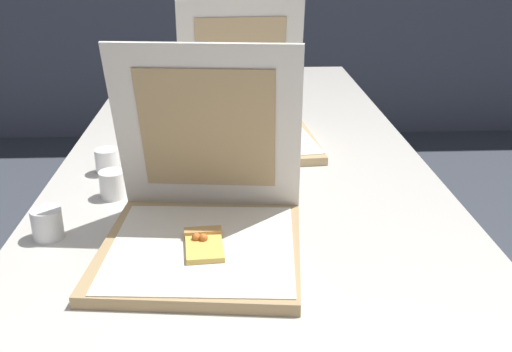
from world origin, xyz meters
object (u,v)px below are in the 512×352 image
Objects in this scene: pizza_box_front at (202,222)px; cup_white_mid at (107,161)px; pizza_box_middle at (247,123)px; cup_white_far at (165,115)px; cup_white_near_center at (113,184)px; cup_white_near_left at (47,224)px; table at (245,186)px.

cup_white_mid is (-0.25, 0.39, -0.02)m from pizza_box_front.
pizza_box_middle is 6.49× the size of cup_white_mid.
cup_white_far is 1.00× the size of cup_white_near_center.
pizza_box_front is 0.62m from pizza_box_middle.
pizza_box_middle is 0.48m from cup_white_near_center.
cup_white_near_left is at bearing -116.03° from cup_white_near_center.
cup_white_mid is (-0.34, 0.00, 0.07)m from table.
pizza_box_middle is (0.10, 0.61, 0.00)m from pizza_box_front.
pizza_box_middle is 6.49× the size of cup_white_near_left.
table is 0.34m from cup_white_near_center.
cup_white_near_center is (-0.31, -0.37, -0.03)m from pizza_box_middle.
cup_white_near_left is 0.34m from cup_white_mid.
pizza_box_front is 6.58× the size of cup_white_mid.
pizza_box_middle is 0.69m from cup_white_near_left.
cup_white_mid is at bearing 80.99° from cup_white_near_left.
pizza_box_front is 6.58× the size of cup_white_far.
table is 40.18× the size of cup_white_mid.
table is 40.18× the size of cup_white_far.
cup_white_near_center is 0.15m from cup_white_mid.
table is 40.18× the size of cup_white_near_left.
cup_white_far is 1.00× the size of cup_white_mid.
cup_white_far and cup_white_near_left have the same top height.
cup_white_far is at bearing 74.95° from cup_white_mid.
pizza_box_front is at bearing -102.97° from table.
cup_white_near_center is (-0.07, -0.54, 0.00)m from cup_white_far.
pizza_box_front is at bearing -9.80° from cup_white_near_left.
pizza_box_front is 6.58× the size of cup_white_near_left.
cup_white_near_left is at bearing 176.16° from pizza_box_front.
cup_white_far is at bearing 140.53° from pizza_box_middle.
pizza_box_front is at bearing -104.66° from pizza_box_middle.
cup_white_far is at bearing 77.71° from cup_white_near_left.
pizza_box_middle is (0.01, 0.22, 0.10)m from table.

